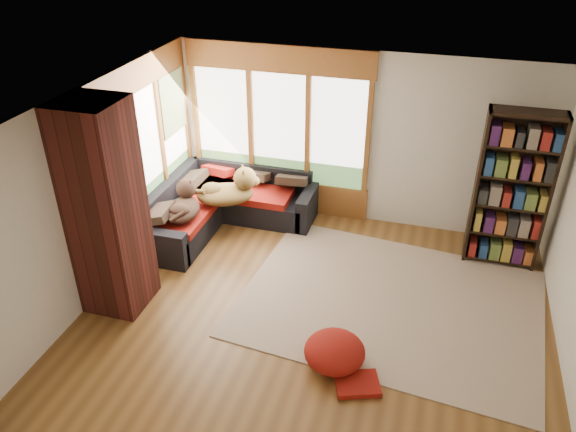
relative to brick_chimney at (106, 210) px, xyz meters
The scene contains 16 objects.
floor 2.75m from the brick_chimney, ahead, with size 5.50×5.50×0.00m, color brown.
ceiling 2.75m from the brick_chimney, ahead, with size 5.50×5.50×0.00m, color white.
wall_back 3.73m from the brick_chimney, 49.90° to the left, with size 5.50×0.04×2.60m, color silver.
wall_front 3.22m from the brick_chimney, 41.86° to the right, with size 5.50×0.04×2.60m, color silver.
wall_left 0.49m from the brick_chimney, 135.00° to the left, with size 0.04×5.00×2.60m, color silver.
windows_back 3.07m from the brick_chimney, 66.95° to the left, with size 2.82×0.10×1.90m.
windows_left 1.58m from the brick_chimney, 101.66° to the left, with size 0.10×2.62×1.90m.
roller_blind 2.44m from the brick_chimney, 96.95° to the left, with size 0.03×0.72×0.90m, color #859B63.
brick_chimney is the anchor object (origin of this frame).
sectional_sofa 2.32m from the brick_chimney, 77.71° to the left, with size 2.20×2.20×0.80m.
area_rug 3.59m from the brick_chimney, 15.15° to the left, with size 3.61×2.76×0.01m, color beige.
bookshelf 5.06m from the brick_chimney, 26.00° to the left, with size 0.93×0.31×2.17m.
pouf 3.02m from the brick_chimney, ahead, with size 0.66×0.66×0.36m, color maroon.
dog_tan 2.13m from the brick_chimney, 69.42° to the left, with size 0.97×0.82×0.48m.
dog_brindle 1.54m from the brick_chimney, 80.61° to the left, with size 0.58×0.79×0.40m.
throw_pillows 2.31m from the brick_chimney, 77.57° to the left, with size 1.98×1.68×0.45m.
Camera 1 is at (1.15, -5.11, 4.48)m, focal length 35.00 mm.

